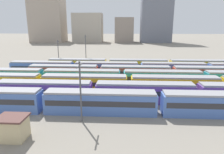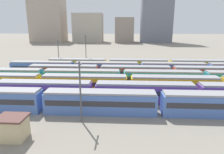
% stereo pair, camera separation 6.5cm
% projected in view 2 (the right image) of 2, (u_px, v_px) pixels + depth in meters
% --- Properties ---
extents(ground_plane, '(600.00, 600.00, 0.00)m').
position_uv_depth(ground_plane, '(53.00, 84.00, 48.75)').
color(ground_plane, gray).
extents(train_track_0, '(74.70, 3.06, 3.75)m').
position_uv_depth(train_track_0, '(159.00, 103.00, 31.99)').
color(train_track_0, '#4C70BC').
rests_on(train_track_0, ground_plane).
extents(train_track_1, '(74.70, 3.06, 3.75)m').
position_uv_depth(train_track_1, '(196.00, 93.00, 36.61)').
color(train_track_1, '#6B429E').
rests_on(train_track_1, ground_plane).
extents(train_track_2, '(93.60, 3.06, 3.75)m').
position_uv_depth(train_track_2, '(174.00, 85.00, 41.78)').
color(train_track_2, yellow).
rests_on(train_track_2, ground_plane).
extents(train_track_3, '(74.70, 3.06, 3.75)m').
position_uv_depth(train_track_3, '(122.00, 78.00, 47.39)').
color(train_track_3, teal).
rests_on(train_track_3, ground_plane).
extents(train_track_4, '(55.80, 3.06, 3.75)m').
position_uv_depth(train_track_4, '(135.00, 73.00, 52.23)').
color(train_track_4, '#BC4C38').
rests_on(train_track_4, ground_plane).
extents(train_track_5, '(112.50, 3.06, 3.75)m').
position_uv_depth(train_track_5, '(207.00, 69.00, 56.17)').
color(train_track_5, '#4C70BC').
rests_on(train_track_5, ground_plane).
extents(catenary_pole_1, '(0.24, 3.20, 10.98)m').
position_uv_depth(catenary_pole_1, '(86.00, 50.00, 65.16)').
color(catenary_pole_1, '#4C4C51').
rests_on(catenary_pole_1, ground_plane).
extents(catenary_pole_2, '(0.24, 3.20, 9.12)m').
position_uv_depth(catenary_pole_2, '(80.00, 89.00, 28.65)').
color(catenary_pole_2, '#4C4C51').
rests_on(catenary_pole_2, ground_plane).
extents(catenary_pole_3, '(0.24, 3.20, 9.34)m').
position_uv_depth(catenary_pole_3, '(58.00, 53.00, 65.65)').
color(catenary_pole_3, '#4C4C51').
rests_on(catenary_pole_3, ground_plane).
extents(signal_hut, '(3.60, 3.00, 3.04)m').
position_uv_depth(signal_hut, '(13.00, 128.00, 24.98)').
color(signal_hut, '#C6B284').
rests_on(signal_hut, ground_plane).
extents(distant_building_0, '(26.73, 20.59, 38.25)m').
position_uv_depth(distant_building_0, '(48.00, 19.00, 168.72)').
color(distant_building_0, '#A89989').
rests_on(distant_building_0, ground_plane).
extents(distant_building_1, '(24.24, 15.99, 23.57)m').
position_uv_depth(distant_building_1, '(88.00, 28.00, 168.76)').
color(distant_building_1, '#B2A899').
rests_on(distant_building_1, ground_plane).
extents(distant_building_2, '(15.00, 20.75, 20.06)m').
position_uv_depth(distant_building_2, '(124.00, 30.00, 167.58)').
color(distant_building_2, gray).
rests_on(distant_building_2, ground_plane).
extents(distant_building_3, '(24.48, 16.03, 49.16)m').
position_uv_depth(distant_building_3, '(157.00, 12.00, 162.55)').
color(distant_building_3, slate).
rests_on(distant_building_3, ground_plane).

